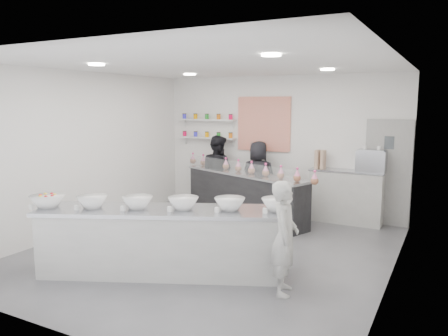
# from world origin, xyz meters

# --- Properties ---
(floor) EXTENTS (6.00, 6.00, 0.00)m
(floor) POSITION_xyz_m (0.00, 0.00, 0.00)
(floor) COLOR #515156
(floor) RESTS_ON ground
(ceiling) EXTENTS (6.00, 6.00, 0.00)m
(ceiling) POSITION_xyz_m (0.00, 0.00, 3.00)
(ceiling) COLOR white
(ceiling) RESTS_ON floor
(back_wall) EXTENTS (5.50, 0.00, 5.50)m
(back_wall) POSITION_xyz_m (0.00, 3.00, 1.50)
(back_wall) COLOR white
(back_wall) RESTS_ON floor
(left_wall) EXTENTS (0.00, 6.00, 6.00)m
(left_wall) POSITION_xyz_m (-2.75, 0.00, 1.50)
(left_wall) COLOR white
(left_wall) RESTS_ON floor
(right_wall) EXTENTS (0.00, 6.00, 6.00)m
(right_wall) POSITION_xyz_m (2.75, 0.00, 1.50)
(right_wall) COLOR white
(right_wall) RESTS_ON floor
(back_door) EXTENTS (0.88, 0.04, 2.10)m
(back_door) POSITION_xyz_m (2.30, 2.97, 1.05)
(back_door) COLOR gray
(back_door) RESTS_ON floor
(pattern_panel) EXTENTS (1.25, 0.03, 1.20)m
(pattern_panel) POSITION_xyz_m (-0.35, 2.98, 1.95)
(pattern_panel) COLOR red
(pattern_panel) RESTS_ON back_wall
(jar_shelf_lower) EXTENTS (1.45, 0.22, 0.04)m
(jar_shelf_lower) POSITION_xyz_m (-1.75, 2.90, 1.60)
(jar_shelf_lower) COLOR silver
(jar_shelf_lower) RESTS_ON back_wall
(jar_shelf_upper) EXTENTS (1.45, 0.22, 0.04)m
(jar_shelf_upper) POSITION_xyz_m (-1.75, 2.90, 2.02)
(jar_shelf_upper) COLOR silver
(jar_shelf_upper) RESTS_ON back_wall
(preserve_jars) EXTENTS (1.45, 0.10, 0.56)m
(preserve_jars) POSITION_xyz_m (-1.75, 2.88, 1.88)
(preserve_jars) COLOR #F70A4A
(preserve_jars) RESTS_ON jar_shelf_lower
(downlight_0) EXTENTS (0.24, 0.24, 0.02)m
(downlight_0) POSITION_xyz_m (-1.40, -1.00, 2.98)
(downlight_0) COLOR white
(downlight_0) RESTS_ON ceiling
(downlight_1) EXTENTS (0.24, 0.24, 0.02)m
(downlight_1) POSITION_xyz_m (1.40, -1.00, 2.98)
(downlight_1) COLOR white
(downlight_1) RESTS_ON ceiling
(downlight_2) EXTENTS (0.24, 0.24, 0.02)m
(downlight_2) POSITION_xyz_m (-1.40, 1.60, 2.98)
(downlight_2) COLOR white
(downlight_2) RESTS_ON ceiling
(downlight_3) EXTENTS (0.24, 0.24, 0.02)m
(downlight_3) POSITION_xyz_m (1.40, 1.60, 2.98)
(downlight_3) COLOR white
(downlight_3) RESTS_ON ceiling
(prep_counter) EXTENTS (3.48, 2.13, 0.94)m
(prep_counter) POSITION_xyz_m (-0.16, -1.16, 0.47)
(prep_counter) COLOR #ADADA8
(prep_counter) RESTS_ON floor
(back_bar) EXTENTS (3.13, 1.67, 0.97)m
(back_bar) POSITION_xyz_m (-0.41, 2.14, 0.49)
(back_bar) COLOR black
(back_bar) RESTS_ON floor
(sneeze_guard) EXTENTS (2.88, 1.13, 0.26)m
(sneeze_guard) POSITION_xyz_m (-0.51, 1.88, 1.10)
(sneeze_guard) COLOR white
(sneeze_guard) RESTS_ON back_bar
(espresso_ledge) EXTENTS (1.45, 0.46, 1.08)m
(espresso_ledge) POSITION_xyz_m (1.55, 2.78, 0.54)
(espresso_ledge) COLOR #ADADA8
(espresso_ledge) RESTS_ON floor
(espresso_machine) EXTENTS (0.55, 0.38, 0.42)m
(espresso_machine) POSITION_xyz_m (2.01, 2.78, 1.29)
(espresso_machine) COLOR #93969E
(espresso_machine) RESTS_ON espresso_ledge
(cup_stacks) EXTENTS (0.24, 0.24, 0.37)m
(cup_stacks) POSITION_xyz_m (1.00, 2.78, 1.27)
(cup_stacks) COLOR tan
(cup_stacks) RESTS_ON espresso_ledge
(prep_bowls) EXTENTS (3.58, 1.98, 0.17)m
(prep_bowls) POSITION_xyz_m (-0.16, -1.16, 1.03)
(prep_bowls) COLOR white
(prep_bowls) RESTS_ON prep_counter
(label_cards) EXTENTS (3.31, 0.04, 0.07)m
(label_cards) POSITION_xyz_m (-0.38, -1.65, 0.98)
(label_cards) COLOR white
(label_cards) RESTS_ON prep_counter
(cookie_bags) EXTENTS (3.54, 1.49, 0.26)m
(cookie_bags) POSITION_xyz_m (-0.41, 2.14, 1.10)
(cookie_bags) COLOR pink
(cookie_bags) RESTS_ON back_bar
(woman_prep) EXTENTS (0.49, 0.61, 1.46)m
(woman_prep) POSITION_xyz_m (1.61, -0.96, 0.73)
(woman_prep) COLOR #B7B7B1
(woman_prep) RESTS_ON floor
(staff_left) EXTENTS (0.95, 0.81, 1.69)m
(staff_left) POSITION_xyz_m (-1.31, 2.60, 0.85)
(staff_left) COLOR black
(staff_left) RESTS_ON floor
(staff_right) EXTENTS (0.86, 0.64, 1.61)m
(staff_right) POSITION_xyz_m (-0.31, 2.60, 0.80)
(staff_right) COLOR black
(staff_right) RESTS_ON floor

